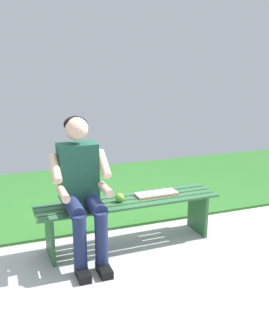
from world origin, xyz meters
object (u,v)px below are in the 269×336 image
at_px(bench_near, 129,210).
at_px(book_open, 156,194).
at_px(person_seated, 81,184).
at_px(apple, 120,198).

bearing_deg(bench_near, book_open, -173.07).
distance_m(bench_near, book_open, 0.32).
height_order(bench_near, person_seated, person_seated).
bearing_deg(apple, bench_near, -167.84).
distance_m(apple, book_open, 0.40).
bearing_deg(bench_near, apple, 12.16).
bearing_deg(book_open, apple, 7.00).
bearing_deg(book_open, person_seated, 8.91).
distance_m(person_seated, book_open, 0.81).
relative_size(person_seated, apple, 14.76).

